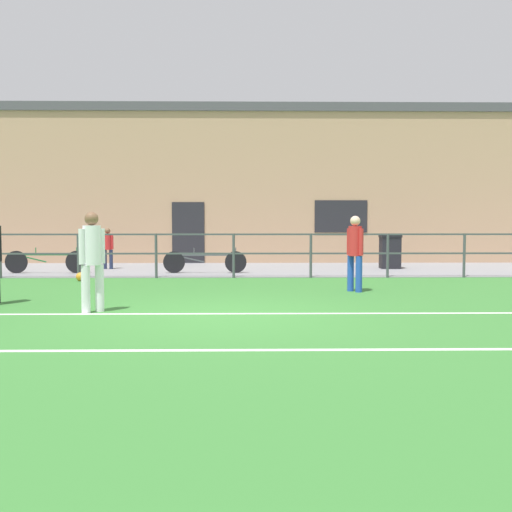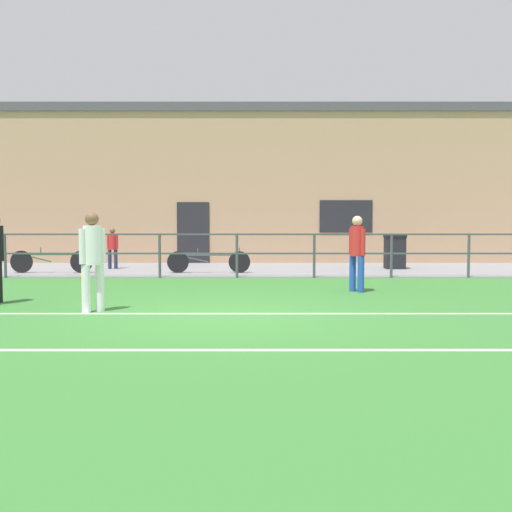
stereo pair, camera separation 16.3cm
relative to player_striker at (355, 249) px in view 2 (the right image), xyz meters
name	(u,v)px [view 2 (the right image)]	position (x,y,z in m)	size (l,w,h in m)	color
ground	(223,317)	(-2.60, -3.04, -0.92)	(60.00, 44.00, 0.04)	#387A33
field_line_touchline	(224,314)	(-2.60, -2.88, -0.90)	(36.00, 0.11, 0.00)	white
field_line_hash	(212,350)	(-2.60, -5.53, -0.90)	(36.00, 0.11, 0.00)	white
pavement_strip	(238,269)	(-2.60, 5.46, -0.89)	(48.00, 5.00, 0.02)	gray
perimeter_fence	(235,249)	(-2.60, 2.96, -0.15)	(36.07, 0.07, 1.15)	#474C51
clubhouse_facade	(241,185)	(-2.60, 9.16, 1.84)	(28.00, 2.56, 5.47)	tan
player_striker	(355,249)	(0.00, 0.00, 0.00)	(0.30, 0.37, 1.59)	blue
player_winger	(91,255)	(-4.78, -2.68, 0.03)	(0.37, 0.32, 1.64)	white
soccer_ball_match	(83,276)	(-6.35, 2.22, -0.79)	(0.21, 0.21, 0.21)	orange
spectator_child	(111,246)	(-6.44, 5.55, -0.18)	(0.34, 0.22, 1.23)	#232D4C
bicycle_parked_0	(207,261)	(-3.44, 4.16, -0.56)	(2.32, 0.04, 0.71)	black
bicycle_parked_2	(50,261)	(-7.83, 4.16, -0.55)	(2.30, 0.04, 0.72)	black
trash_bin_0	(393,252)	(2.10, 5.58, -0.36)	(0.61, 0.52, 1.03)	black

